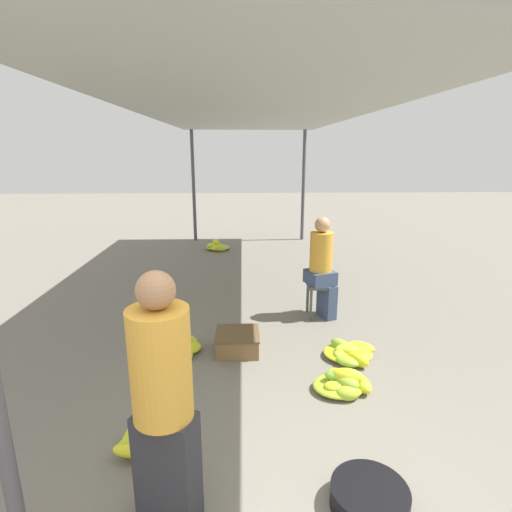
{
  "coord_description": "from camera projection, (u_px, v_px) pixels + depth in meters",
  "views": [
    {
      "loc": [
        -0.16,
        -1.4,
        2.19
      ],
      "look_at": [
        0.0,
        3.33,
        0.94
      ],
      "focal_mm": 28.0,
      "sensor_mm": 36.0,
      "label": 1
    }
  ],
  "objects": [
    {
      "name": "canopy_tarp",
      "position": [
        253.0,
        113.0,
        5.47
      ],
      "size": [
        3.09,
        8.59,
        0.04
      ],
      "primitive_type": "cube",
      "color": "#9EA399",
      "rests_on": "canopy_post_front_left"
    },
    {
      "name": "banana_pile_left_1",
      "position": [
        184.0,
        346.0,
        4.47
      ],
      "size": [
        0.4,
        0.51,
        0.18
      ],
      "color": "yellow",
      "rests_on": "ground"
    },
    {
      "name": "stool",
      "position": [
        320.0,
        290.0,
        5.37
      ],
      "size": [
        0.34,
        0.34,
        0.46
      ],
      "color": "#4C4C4C",
      "rests_on": "ground"
    },
    {
      "name": "basin_black",
      "position": [
        369.0,
        498.0,
        2.5
      ],
      "size": [
        0.49,
        0.49,
        0.15
      ],
      "color": "black",
      "rests_on": "ground"
    },
    {
      "name": "crate_near",
      "position": [
        237.0,
        342.0,
        4.47
      ],
      "size": [
        0.48,
        0.48,
        0.22
      ],
      "color": "brown",
      "rests_on": "ground"
    },
    {
      "name": "vendor_foreground",
      "position": [
        163.0,
        402.0,
        2.23
      ],
      "size": [
        0.43,
        0.43,
        1.6
      ],
      "color": "#2D2D33",
      "rests_on": "ground"
    },
    {
      "name": "banana_pile_right_1",
      "position": [
        349.0,
        352.0,
        4.33
      ],
      "size": [
        0.62,
        0.61,
        0.17
      ],
      "color": "#AAC82E",
      "rests_on": "ground"
    },
    {
      "name": "canopy_post_back_right",
      "position": [
        303.0,
        186.0,
        9.82
      ],
      "size": [
        0.08,
        0.08,
        2.67
      ],
      "primitive_type": "cylinder",
      "color": "#4C4C51",
      "rests_on": "ground"
    },
    {
      "name": "banana_pile_left_0",
      "position": [
        144.0,
        440.0,
        2.98
      ],
      "size": [
        0.42,
        0.42,
        0.23
      ],
      "color": "yellow",
      "rests_on": "ground"
    },
    {
      "name": "banana_pile_left_2",
      "position": [
        217.0,
        247.0,
        9.07
      ],
      "size": [
        0.54,
        0.6,
        0.24
      ],
      "color": "#CBD528",
      "rests_on": "ground"
    },
    {
      "name": "canopy_post_back_left",
      "position": [
        194.0,
        187.0,
        9.73
      ],
      "size": [
        0.08,
        0.08,
        2.67
      ],
      "primitive_type": "cylinder",
      "color": "#4C4C51",
      "rests_on": "ground"
    },
    {
      "name": "banana_pile_right_0",
      "position": [
        343.0,
        383.0,
        3.73
      ],
      "size": [
        0.57,
        0.56,
        0.24
      ],
      "color": "yellow",
      "rests_on": "ground"
    },
    {
      "name": "vendor_seated",
      "position": [
        322.0,
        265.0,
        5.27
      ],
      "size": [
        0.44,
        0.44,
        1.36
      ],
      "color": "#384766",
      "rests_on": "ground"
    }
  ]
}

